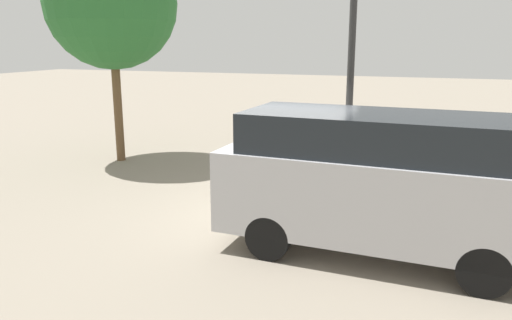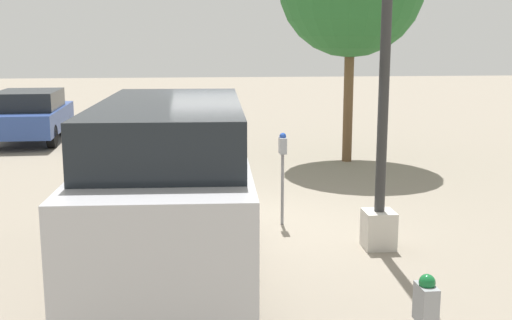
# 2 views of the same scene
# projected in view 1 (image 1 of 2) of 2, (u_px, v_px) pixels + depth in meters

# --- Properties ---
(ground_plane) EXTENTS (80.00, 80.00, 0.00)m
(ground_plane) POSITION_uv_depth(u_px,v_px,m) (282.00, 215.00, 9.72)
(ground_plane) COLOR gray
(parking_meter_near) EXTENTS (0.20, 0.11, 1.52)m
(parking_meter_near) POSITION_uv_depth(u_px,v_px,m) (272.00, 153.00, 10.03)
(parking_meter_near) COLOR gray
(parking_meter_near) RESTS_ON ground
(lamp_post) EXTENTS (0.44, 0.44, 6.97)m
(lamp_post) POSITION_uv_depth(u_px,v_px,m) (350.00, 93.00, 10.45)
(lamp_post) COLOR beige
(lamp_post) RESTS_ON ground
(parked_van) EXTENTS (4.98, 2.03, 2.25)m
(parked_van) POSITION_uv_depth(u_px,v_px,m) (378.00, 180.00, 7.69)
(parked_van) COLOR #B2B2B7
(parked_van) RESTS_ON ground
(street_tree) EXTENTS (3.48, 3.48, 6.02)m
(street_tree) POSITION_uv_depth(u_px,v_px,m) (111.00, 4.00, 13.21)
(street_tree) COLOR brown
(street_tree) RESTS_ON ground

